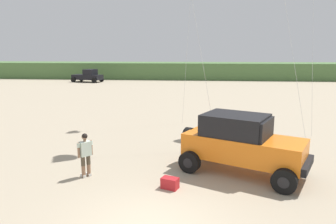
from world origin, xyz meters
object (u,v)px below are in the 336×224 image
object	(u,v)px
person_watching	(85,153)
distant_pickup	(88,76)
jeep	(242,142)
cooler_box	(170,183)

from	to	relation	value
person_watching	distant_pickup	xyz separation A→B (m)	(-12.93, 36.64, 0.00)
person_watching	jeep	bearing A→B (deg)	9.61
jeep	distant_pickup	world-z (taller)	jeep
jeep	person_watching	distance (m)	5.87
cooler_box	distant_pickup	xyz separation A→B (m)	(-16.13, 37.36, 0.75)
jeep	cooler_box	size ratio (longest dim) A/B	8.93
cooler_box	distant_pickup	world-z (taller)	distant_pickup
person_watching	distant_pickup	world-z (taller)	distant_pickup
jeep	person_watching	size ratio (longest dim) A/B	3.00
person_watching	cooler_box	distance (m)	3.37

